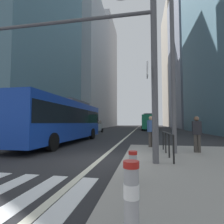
{
  "coord_description": "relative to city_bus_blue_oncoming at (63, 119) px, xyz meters",
  "views": [
    {
      "loc": [
        1.8,
        -7.12,
        1.53
      ],
      "look_at": [
        -5.4,
        32.65,
        4.06
      ],
      "focal_mm": 27.73,
      "sensor_mm": 36.0,
      "label": 1
    }
  ],
  "objects": [
    {
      "name": "ground_plane",
      "position": [
        4.21,
        14.81,
        -1.84
      ],
      "size": [
        160.0,
        160.0,
        0.0
      ],
      "primitive_type": "plane",
      "color": "#28282B"
    },
    {
      "name": "crosswalk_stripes",
      "position": [
        3.21,
        -9.19,
        -1.83
      ],
      "size": [
        8.55,
        3.2,
        0.01
      ],
      "color": "silver",
      "rests_on": "ground"
    },
    {
      "name": "lane_centre_line",
      "position": [
        4.21,
        24.81,
        -1.83
      ],
      "size": [
        0.2,
        80.0,
        0.01
      ],
      "primitive_type": "cube",
      "color": "beige",
      "rests_on": "ground"
    },
    {
      "name": "office_tower_left_near",
      "position": [
        -11.79,
        11.25,
        15.65
      ],
      "size": [
        10.88,
        18.81,
        34.98
      ],
      "primitive_type": "cube",
      "color": "slate",
      "rests_on": "ground"
    },
    {
      "name": "office_tower_left_mid",
      "position": [
        -11.79,
        35.91,
        16.69
      ],
      "size": [
        12.3,
        21.73,
        37.05
      ],
      "primitive_type": "cube",
      "color": "#9E9EA3",
      "rests_on": "ground"
    },
    {
      "name": "office_tower_left_far",
      "position": [
        -11.79,
        60.03,
        20.87
      ],
      "size": [
        10.88,
        19.57,
        45.41
      ],
      "primitive_type": "cube",
      "color": "#9E9EA3",
      "rests_on": "ground"
    },
    {
      "name": "office_tower_right_mid",
      "position": [
        21.21,
        41.73,
        19.58
      ],
      "size": [
        12.19,
        19.99,
        42.83
      ],
      "primitive_type": "cube",
      "color": "slate",
      "rests_on": "ground"
    },
    {
      "name": "office_tower_right_far",
      "position": [
        21.21,
        66.85,
        24.32
      ],
      "size": [
        10.96,
        24.01,
        52.32
      ],
      "primitive_type": "cube",
      "color": "gray",
      "rests_on": "ground"
    },
    {
      "name": "city_bus_blue_oncoming",
      "position": [
        0.0,
        0.0,
        0.0
      ],
      "size": [
        2.76,
        11.23,
        3.4
      ],
      "color": "#14389E",
      "rests_on": "ground"
    },
    {
      "name": "sedan_white_oncoming",
      "position": [
        -3.64,
        -0.84,
        -0.85
      ],
      "size": [
        2.05,
        4.3,
        1.94
      ],
      "color": "silver",
      "rests_on": "ground"
    },
    {
      "name": "city_bus_red_receding",
      "position": [
        7.01,
        26.11,
        0.0
      ],
      "size": [
        2.73,
        11.76,
        3.4
      ],
      "color": "#198456",
      "rests_on": "ground"
    },
    {
      "name": "car_oncoming_mid",
      "position": [
        -1.51,
        13.54,
        -0.85
      ],
      "size": [
        2.17,
        4.1,
        1.94
      ],
      "color": "silver",
      "rests_on": "ground"
    },
    {
      "name": "car_receding_near",
      "position": [
        7.87,
        44.24,
        -0.85
      ],
      "size": [
        2.22,
        4.65,
        1.94
      ],
      "color": "gold",
      "rests_on": "ground"
    },
    {
      "name": "traffic_signal_gantry",
      "position": [
        3.99,
        -6.12,
        2.32
      ],
      "size": [
        7.13,
        0.65,
        6.0
      ],
      "color": "#515156",
      "rests_on": "median_island"
    },
    {
      "name": "street_lamp_post",
      "position": [
        7.41,
        -3.93,
        3.45
      ],
      "size": [
        5.5,
        0.32,
        8.0
      ],
      "color": "#56565B",
      "rests_on": "median_island"
    },
    {
      "name": "bollard_front",
      "position": [
        5.85,
        -10.19,
        -1.17
      ],
      "size": [
        0.2,
        0.2,
        0.93
      ],
      "color": "#99999E",
      "rests_on": "median_island"
    },
    {
      "name": "bollard_left",
      "position": [
        5.77,
        -8.35,
        -1.26
      ],
      "size": [
        0.2,
        0.2,
        0.75
      ],
      "color": "#99999E",
      "rests_on": "median_island"
    },
    {
      "name": "pedestrian_railing",
      "position": [
        7.01,
        -4.51,
        -0.99
      ],
      "size": [
        0.06,
        3.23,
        0.98
      ],
      "color": "black",
      "rests_on": "median_island"
    },
    {
      "name": "pedestrian_waiting",
      "position": [
        6.44,
        -2.06,
        -0.7
      ],
      "size": [
        0.44,
        0.36,
        1.77
      ],
      "color": "#423D38",
      "rests_on": "median_island"
    },
    {
      "name": "pedestrian_far",
      "position": [
        8.49,
        -3.54,
        -0.75
      ],
      "size": [
        0.39,
        0.26,
        1.69
      ],
      "color": "#423D38",
      "rests_on": "median_island"
    }
  ]
}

